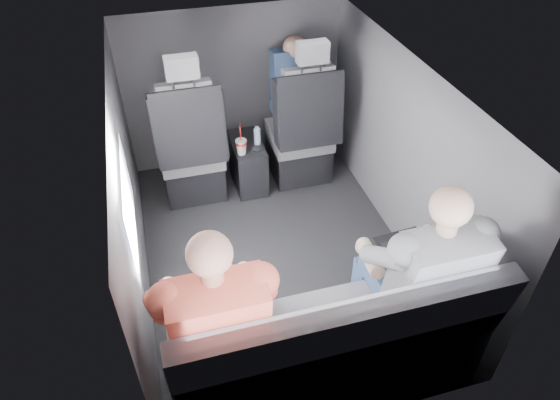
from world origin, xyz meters
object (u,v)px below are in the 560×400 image
object	(u,v)px
front_seat_right	(302,137)
passenger_rear_left	(216,319)
rear_bench	(329,350)
passenger_rear_right	(418,274)
water_bottle	(257,136)
passenger_front_right	(294,85)
soda_cup	(241,146)
laptop_white	(213,298)
laptop_black	(408,245)
front_seat_left	(191,154)
center_console	(248,163)

from	to	relation	value
front_seat_right	passenger_rear_left	distance (m)	2.08
rear_bench	passenger_rear_left	xyz separation A→B (m)	(-0.56, 0.09, 0.34)
front_seat_right	passenger_rear_left	bearing A→B (deg)	-119.09
rear_bench	passenger_rear_right	world-z (taller)	passenger_rear_right
passenger_rear_left	passenger_rear_right	world-z (taller)	passenger_rear_right
front_seat_right	water_bottle	xyz separation A→B (m)	(-0.37, -0.00, 0.07)
passenger_rear_left	passenger_front_right	xyz separation A→B (m)	(1.01, 2.07, 0.09)
soda_cup	passenger_rear_left	size ratio (longest dim) A/B	0.21
rear_bench	laptop_white	size ratio (longest dim) A/B	3.78
passenger_front_right	passenger_rear_left	bearing A→B (deg)	-116.14
laptop_black	passenger_rear_left	world-z (taller)	passenger_rear_left
soda_cup	water_bottle	size ratio (longest dim) A/B	1.72
water_bottle	laptop_white	world-z (taller)	laptop_white
passenger_front_right	rear_bench	bearing A→B (deg)	-101.97
soda_cup	passenger_rear_left	bearing A→B (deg)	-105.83
passenger_rear_left	passenger_rear_right	size ratio (longest dim) A/B	1.00
front_seat_left	laptop_black	xyz separation A→B (m)	(1.01, -1.58, 0.23)
soda_cup	water_bottle	xyz separation A→B (m)	(0.15, 0.10, 0.00)
water_bottle	passenger_front_right	size ratio (longest dim) A/B	0.22
water_bottle	laptop_black	distance (m)	1.66
front_seat_left	passenger_rear_right	world-z (taller)	passenger_rear_right
passenger_rear_right	passenger_front_right	bearing A→B (deg)	91.14
front_seat_right	rear_bench	world-z (taller)	front_seat_right
front_seat_right	water_bottle	bearing A→B (deg)	-179.66
rear_bench	passenger_front_right	distance (m)	2.25
front_seat_left	laptop_white	bearing A→B (deg)	-93.26
water_bottle	passenger_front_right	xyz separation A→B (m)	(0.38, 0.26, 0.27)
passenger_rear_left	passenger_front_right	distance (m)	2.30
front_seat_right	passenger_rear_right	xyz separation A→B (m)	(0.05, -1.81, 0.25)
passenger_rear_left	water_bottle	bearing A→B (deg)	70.62
center_console	laptop_white	world-z (taller)	laptop_white
laptop_black	passenger_rear_left	distance (m)	1.14
front_seat_right	passenger_rear_right	distance (m)	1.82
front_seat_left	passenger_rear_right	size ratio (longest dim) A/B	0.99
front_seat_left	passenger_front_right	bearing A→B (deg)	15.86
front_seat_right	soda_cup	world-z (taller)	front_seat_right
front_seat_right	water_bottle	world-z (taller)	front_seat_right
soda_cup	passenger_front_right	distance (m)	0.70
front_seat_left	laptop_black	size ratio (longest dim) A/B	4.12
front_seat_right	soda_cup	xyz separation A→B (m)	(-0.52, -0.10, 0.07)
center_console	front_seat_right	bearing A→B (deg)	-5.07
soda_cup	passenger_front_right	world-z (taller)	passenger_front_right
laptop_black	passenger_rear_right	size ratio (longest dim) A/B	0.24
soda_cup	passenger_rear_left	xyz separation A→B (m)	(-0.48, -1.70, 0.18)
water_bottle	laptop_black	xyz separation A→B (m)	(0.48, -1.58, 0.16)
passenger_rear_right	passenger_front_right	distance (m)	2.07
center_console	laptop_white	size ratio (longest dim) A/B	1.13
front_seat_left	passenger_rear_right	distance (m)	2.06
laptop_black	soda_cup	bearing A→B (deg)	113.10
rear_bench	laptop_black	world-z (taller)	rear_bench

